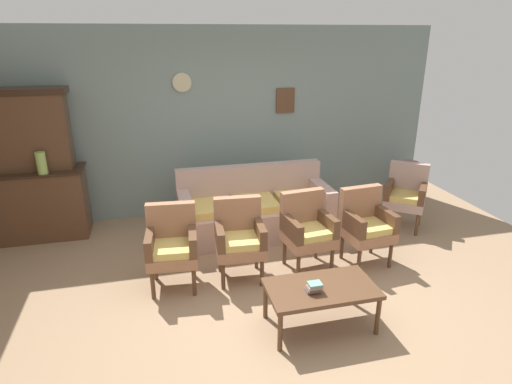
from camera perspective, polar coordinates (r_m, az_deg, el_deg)
name	(u,v)px	position (r m, az deg, el deg)	size (l,w,h in m)	color
ground_plane	(274,304)	(4.51, 2.38, -14.59)	(7.68, 7.68, 0.00)	#997A5B
wall_back_with_decor	(225,123)	(6.39, -4.08, 9.16)	(6.40, 0.09, 2.70)	gray
side_cabinet	(43,204)	(6.34, -26.49, -1.38)	(1.16, 0.55, 0.93)	brown
cabinet_upper_hutch	(31,129)	(6.16, -27.78, 7.43)	(0.99, 0.38, 1.03)	brown
vase_on_cabinet	(41,163)	(5.97, -26.62, 3.47)	(0.12, 0.12, 0.28)	#9DBE5F
floral_couch	(254,211)	(5.79, -0.23, -2.60)	(2.02, 0.82, 0.90)	tan
armchair_by_doorway	(172,243)	(4.64, -11.10, -6.73)	(0.56, 0.53, 0.90)	#9E6B4C
armchair_row_middle	(239,236)	(4.72, -2.23, -5.86)	(0.56, 0.53, 0.90)	#9E6B4C
armchair_near_couch_end	(307,228)	(4.94, 6.80, -4.73)	(0.57, 0.54, 0.90)	#9E6B4C
armchair_near_cabinet	(366,223)	(5.19, 14.39, -4.00)	(0.56, 0.54, 0.90)	#9E6B4C
wingback_chair_by_fireplace	(406,193)	(6.30, 19.27, -0.15)	(0.71, 0.71, 0.90)	tan
coffee_table	(321,291)	(4.06, 8.65, -12.85)	(1.00, 0.56, 0.42)	brown
book_stack_on_table	(314,287)	(3.93, 7.72, -12.44)	(0.14, 0.11, 0.09)	slate
floor_vase_by_wall	(408,183)	(7.26, 19.57, 1.18)	(0.24, 0.24, 0.69)	#8A5A5E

